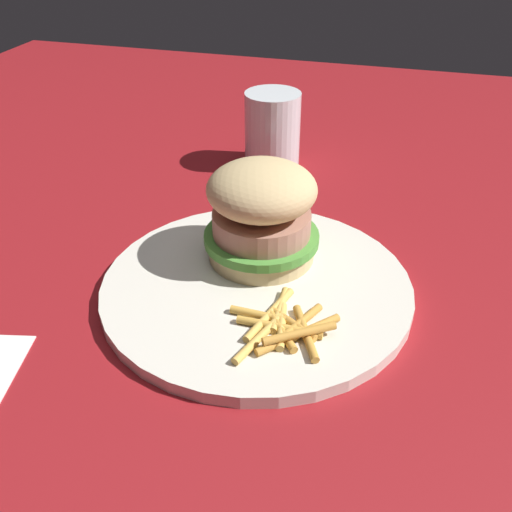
# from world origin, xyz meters

# --- Properties ---
(ground_plane) EXTENTS (1.60, 1.60, 0.00)m
(ground_plane) POSITION_xyz_m (0.00, 0.00, 0.00)
(ground_plane) COLOR maroon
(plate) EXTENTS (0.29, 0.29, 0.01)m
(plate) POSITION_xyz_m (-0.03, -0.00, 0.01)
(plate) COLOR silver
(plate) RESTS_ON ground_plane
(sandwich) EXTENTS (0.11, 0.11, 0.10)m
(sandwich) POSITION_xyz_m (-0.03, 0.04, 0.06)
(sandwich) COLOR tan
(sandwich) RESTS_ON plate
(fries_pile) EXTENTS (0.09, 0.10, 0.01)m
(fries_pile) POSITION_xyz_m (0.02, -0.06, 0.02)
(fries_pile) COLOR #E5B251
(fries_pile) RESTS_ON plate
(drink_glass) EXTENTS (0.07, 0.07, 0.10)m
(drink_glass) POSITION_xyz_m (-0.08, 0.28, 0.04)
(drink_glass) COLOR silver
(drink_glass) RESTS_ON ground_plane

